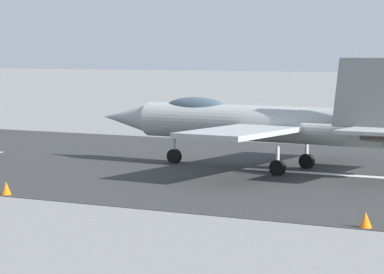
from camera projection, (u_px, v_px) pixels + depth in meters
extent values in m
plane|color=gray|center=(333.00, 175.00, 46.37)|extent=(400.00, 400.00, 0.00)
cube|color=#313232|center=(333.00, 175.00, 46.37)|extent=(240.00, 26.00, 0.02)
cube|color=white|center=(319.00, 173.00, 46.70)|extent=(8.00, 0.70, 0.00)
cylinder|color=#A0A5A4|center=(260.00, 124.00, 48.08)|extent=(13.23, 2.49, 1.79)
cone|color=#A0A5A4|center=(127.00, 118.00, 52.34)|extent=(3.11, 1.68, 1.52)
ellipsoid|color=#3F5160|center=(196.00, 108.00, 49.98)|extent=(3.65, 1.29, 1.10)
cube|color=#A0A5A4|center=(238.00, 132.00, 44.21)|extent=(3.72, 6.31, 0.24)
cube|color=#A0A5A4|center=(313.00, 121.00, 50.92)|extent=(3.72, 6.31, 0.24)
cube|color=#A0A5A4|center=(371.00, 131.00, 42.49)|extent=(2.54, 2.92, 0.16)
cube|color=#5A5E5F|center=(363.00, 93.00, 44.15)|extent=(2.65, 1.08, 3.14)
cube|color=#5A5E5F|center=(377.00, 91.00, 45.67)|extent=(2.65, 1.08, 3.14)
cylinder|color=silver|center=(174.00, 150.00, 50.89)|extent=(0.18, 0.18, 1.40)
cylinder|color=black|center=(174.00, 156.00, 50.92)|extent=(0.77, 0.34, 0.76)
cylinder|color=silver|center=(278.00, 161.00, 45.92)|extent=(0.18, 0.18, 1.40)
cylinder|color=black|center=(278.00, 168.00, 45.95)|extent=(0.77, 0.34, 0.76)
cylinder|color=silver|center=(307.00, 155.00, 48.63)|extent=(0.18, 0.18, 1.40)
cylinder|color=black|center=(307.00, 161.00, 48.66)|extent=(0.77, 0.34, 0.76)
cone|color=orange|center=(366.00, 220.00, 32.50)|extent=(0.44, 0.44, 0.55)
cone|color=orange|center=(6.00, 188.00, 39.88)|extent=(0.44, 0.44, 0.55)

